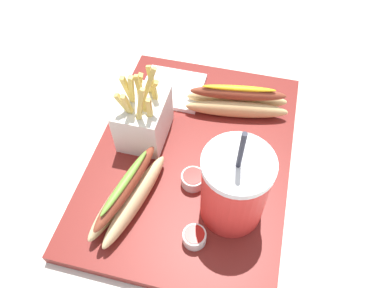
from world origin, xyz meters
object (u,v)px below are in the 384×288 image
(soda_cup, at_px, (235,188))
(hot_dog_1, at_px, (237,101))
(hot_dog_2, at_px, (128,194))
(ketchup_cup_2, at_px, (193,179))
(napkin_stack, at_px, (172,88))
(fries_basket, at_px, (144,118))
(ketchup_cup_1, at_px, (194,237))

(soda_cup, xyz_separation_m, hot_dog_1, (-0.21, -0.03, -0.04))
(soda_cup, distance_m, hot_dog_2, 0.16)
(ketchup_cup_2, relative_size, napkin_stack, 0.33)
(fries_basket, xyz_separation_m, hot_dog_1, (-0.09, 0.15, -0.02))
(napkin_stack, bearing_deg, ketchup_cup_1, 21.44)
(ketchup_cup_2, xyz_separation_m, napkin_stack, (-0.20, -0.09, -0.01))
(soda_cup, xyz_separation_m, napkin_stack, (-0.23, -0.16, -0.06))
(hot_dog_2, relative_size, ketchup_cup_1, 5.24)
(napkin_stack, bearing_deg, hot_dog_2, 0.33)
(ketchup_cup_1, height_order, napkin_stack, ketchup_cup_1)
(soda_cup, bearing_deg, hot_dog_2, -81.00)
(fries_basket, height_order, ketchup_cup_2, fries_basket)
(fries_basket, bearing_deg, soda_cup, 57.41)
(ketchup_cup_1, xyz_separation_m, napkin_stack, (-0.29, -0.11, -0.01))
(hot_dog_2, height_order, napkin_stack, hot_dog_2)
(soda_cup, relative_size, ketchup_cup_2, 5.19)
(hot_dog_1, relative_size, ketchup_cup_2, 5.04)
(ketchup_cup_1, relative_size, ketchup_cup_2, 0.91)
(ketchup_cup_1, height_order, ketchup_cup_2, same)
(soda_cup, relative_size, napkin_stack, 1.71)
(hot_dog_1, relative_size, hot_dog_2, 1.06)
(hot_dog_1, height_order, ketchup_cup_2, hot_dog_1)
(fries_basket, bearing_deg, ketchup_cup_2, 53.42)
(fries_basket, height_order, ketchup_cup_1, fries_basket)
(hot_dog_1, distance_m, hot_dog_2, 0.26)
(hot_dog_1, relative_size, ketchup_cup_1, 5.55)
(ketchup_cup_2, height_order, napkin_stack, ketchup_cup_2)
(hot_dog_2, xyz_separation_m, ketchup_cup_1, (0.04, 0.11, -0.01))
(hot_dog_2, distance_m, napkin_stack, 0.25)
(hot_dog_2, xyz_separation_m, napkin_stack, (-0.25, -0.00, -0.02))
(hot_dog_1, bearing_deg, hot_dog_2, -29.23)
(soda_cup, distance_m, ketchup_cup_1, 0.09)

